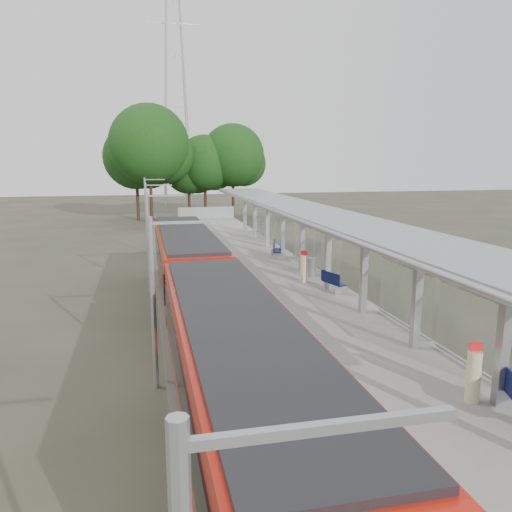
{
  "coord_description": "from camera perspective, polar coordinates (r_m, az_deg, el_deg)",
  "views": [
    {
      "loc": [
        -6.45,
        -7.98,
        7.01
      ],
      "look_at": [
        -1.04,
        16.1,
        2.3
      ],
      "focal_mm": 35.0,
      "sensor_mm": 36.0,
      "label": 1
    }
  ],
  "objects": [
    {
      "name": "tree_cluster",
      "position": [
        61.03,
        -8.88,
        11.35
      ],
      "size": [
        19.44,
        12.24,
        13.36
      ],
      "color": "#382316",
      "rests_on": "ground"
    },
    {
      "name": "end_fence",
      "position": [
        53.59,
        -5.7,
        4.96
      ],
      "size": [
        6.0,
        0.1,
        1.2
      ],
      "primitive_type": "cube",
      "color": "#9EA0A5",
      "rests_on": "platform"
    },
    {
      "name": "train",
      "position": [
        18.37,
        -6.11,
        -4.92
      ],
      "size": [
        2.74,
        27.6,
        3.62
      ],
      "color": "black",
      "rests_on": "ground"
    },
    {
      "name": "bench_mid",
      "position": [
        23.53,
        8.72,
        -2.88
      ],
      "size": [
        0.8,
        1.43,
        0.94
      ],
      "rotation": [
        0.0,
        0.0,
        0.29
      ],
      "color": "#0D1745",
      "rests_on": "platform"
    },
    {
      "name": "info_pillar_near",
      "position": [
        14.01,
        23.59,
        -12.49
      ],
      "size": [
        0.36,
        0.36,
        1.58
      ],
      "rotation": [
        0.0,
        0.0,
        -0.16
      ],
      "color": "beige",
      "rests_on": "platform"
    },
    {
      "name": "litter_bin",
      "position": [
        26.66,
        6.36,
        -1.23
      ],
      "size": [
        0.52,
        0.52,
        0.96
      ],
      "primitive_type": "cylinder",
      "rotation": [
        0.0,
        0.0,
        0.1
      ],
      "color": "#9EA0A5",
      "rests_on": "platform"
    },
    {
      "name": "tactile_strip",
      "position": [
        28.88,
        -4.62,
        -1.22
      ],
      "size": [
        0.6,
        50.0,
        0.02
      ],
      "primitive_type": "cube",
      "color": "gold",
      "rests_on": "platform"
    },
    {
      "name": "bench_far",
      "position": [
        31.28,
        2.28,
        0.79
      ],
      "size": [
        0.91,
        1.67,
        1.09
      ],
      "rotation": [
        0.0,
        0.0,
        -0.28
      ],
      "color": "#0D1745",
      "rests_on": "platform"
    },
    {
      "name": "pylon",
      "position": [
        82.04,
        -9.23,
        19.08
      ],
      "size": [
        8.0,
        4.0,
        38.0
      ],
      "primitive_type": null,
      "color": "#9EA0A5",
      "rests_on": "ground"
    },
    {
      "name": "canopy",
      "position": [
        25.62,
        5.76,
        4.45
      ],
      "size": [
        3.27,
        38.0,
        3.66
      ],
      "color": "#9EA0A5",
      "rests_on": "platform"
    },
    {
      "name": "catenary_masts",
      "position": [
        27.29,
        -12.03,
        1.93
      ],
      "size": [
        2.08,
        48.16,
        5.4
      ],
      "color": "#9EA0A5",
      "rests_on": "ground"
    },
    {
      "name": "ground",
      "position": [
        12.43,
        23.72,
        -24.55
      ],
      "size": [
        200.0,
        200.0,
        0.0
      ],
      "primitive_type": "plane",
      "color": "#474438",
      "rests_on": "ground"
    },
    {
      "name": "info_pillar_far",
      "position": [
        25.17,
        5.47,
        -1.43
      ],
      "size": [
        0.36,
        0.36,
        1.61
      ],
      "rotation": [
        0.0,
        0.0,
        -0.3
      ],
      "color": "beige",
      "rests_on": "platform"
    },
    {
      "name": "trackbed",
      "position": [
        28.88,
        -8.43,
        -3.12
      ],
      "size": [
        3.0,
        70.0,
        0.24
      ],
      "primitive_type": "cube",
      "color": "#59544C",
      "rests_on": "ground"
    },
    {
      "name": "platform",
      "position": [
        29.44,
        0.32,
        -1.97
      ],
      "size": [
        6.0,
        50.0,
        1.0
      ],
      "primitive_type": "cube",
      "color": "gray",
      "rests_on": "ground"
    }
  ]
}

